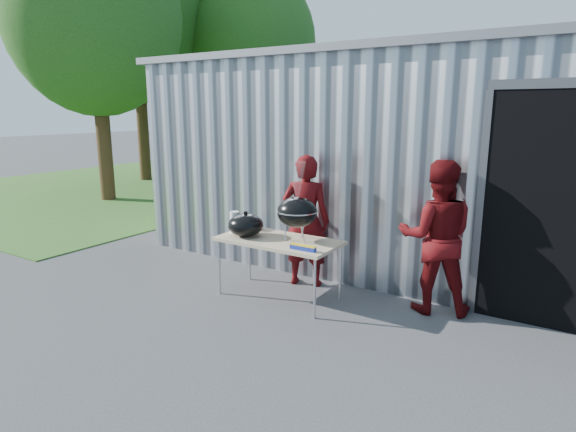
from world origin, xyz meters
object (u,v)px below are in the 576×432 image
Objects in this scene: folding_table at (279,242)px; kettle_grill at (297,207)px; person_bystander at (436,237)px; person_cook at (306,221)px.

kettle_grill is (0.22, 0.07, 0.45)m from folding_table.
folding_table is 1.58× the size of kettle_grill.
person_bystander is (1.73, 0.64, 0.17)m from folding_table.
person_cook reaches higher than kettle_grill.
person_bystander is (1.51, 0.57, -0.28)m from kettle_grill.
folding_table is 0.85× the size of person_bystander.
folding_table is 0.86× the size of person_cook.
kettle_grill reaches higher than folding_table.
kettle_grill is at bearing 91.18° from person_cook.
person_bystander reaches higher than kettle_grill.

